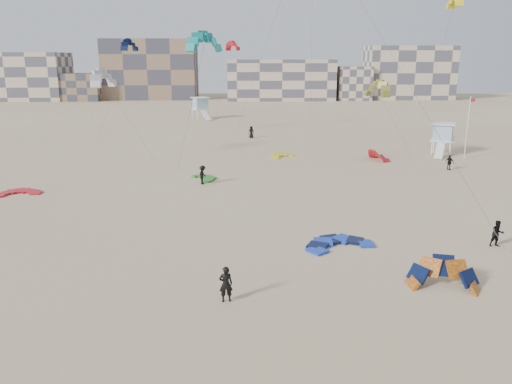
{
  "coord_description": "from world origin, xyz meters",
  "views": [
    {
      "loc": [
        -1.83,
        -26.42,
        12.03
      ],
      "look_at": [
        -0.92,
        6.0,
        3.38
      ],
      "focal_mm": 35.0,
      "sensor_mm": 36.0,
      "label": 1
    }
  ],
  "objects_px": {
    "kite_ground_blue": "(338,246)",
    "lifeguard_tower_near": "(443,139)",
    "kite_ground_orange": "(443,287)",
    "kitesurfer_main": "(226,284)"
  },
  "relations": [
    {
      "from": "kite_ground_blue",
      "to": "kite_ground_orange",
      "type": "xyz_separation_m",
      "value": [
        4.52,
        -6.35,
        0.0
      ]
    },
    {
      "from": "kitesurfer_main",
      "to": "lifeguard_tower_near",
      "type": "distance_m",
      "value": 48.41
    },
    {
      "from": "kite_ground_blue",
      "to": "lifeguard_tower_near",
      "type": "xyz_separation_m",
      "value": [
        19.68,
        32.59,
        2.03
      ]
    },
    {
      "from": "kite_ground_blue",
      "to": "lifeguard_tower_near",
      "type": "height_order",
      "value": "lifeguard_tower_near"
    },
    {
      "from": "kitesurfer_main",
      "to": "lifeguard_tower_near",
      "type": "height_order",
      "value": "lifeguard_tower_near"
    },
    {
      "from": "kitesurfer_main",
      "to": "kite_ground_blue",
      "type": "bearing_deg",
      "value": -141.24
    },
    {
      "from": "kitesurfer_main",
      "to": "kite_ground_orange",
      "type": "bearing_deg",
      "value": 178.48
    },
    {
      "from": "kite_ground_orange",
      "to": "kite_ground_blue",
      "type": "bearing_deg",
      "value": 139.74
    },
    {
      "from": "kite_ground_blue",
      "to": "lifeguard_tower_near",
      "type": "relative_size",
      "value": 0.72
    },
    {
      "from": "kite_ground_blue",
      "to": "kite_ground_orange",
      "type": "height_order",
      "value": "kite_ground_orange"
    }
  ]
}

